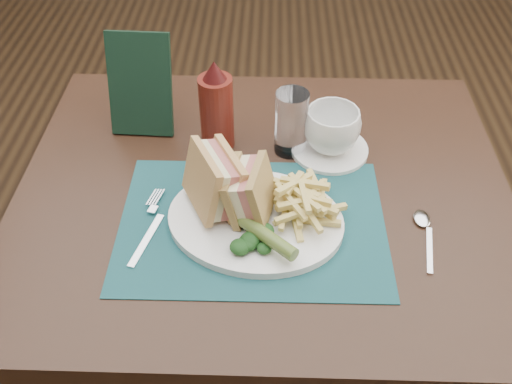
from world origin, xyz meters
TOP-DOWN VIEW (x-y plane):
  - floor at (0.00, 0.00)m, footprint 7.00×7.00m
  - table_main at (0.00, -0.50)m, footprint 0.90×0.75m
  - placemat at (-0.02, -0.59)m, footprint 0.45×0.33m
  - plate at (-0.01, -0.59)m, footprint 0.34×0.29m
  - sandwich_half_a at (-0.10, -0.57)m, footprint 0.12×0.14m
  - sandwich_half_b at (-0.04, -0.58)m, footprint 0.09×0.11m
  - kale_garnish at (-0.01, -0.65)m, footprint 0.11×0.08m
  - pickle_spear at (0.01, -0.65)m, footprint 0.10×0.10m
  - fries_pile at (0.06, -0.58)m, footprint 0.18×0.20m
  - fork at (-0.19, -0.61)m, footprint 0.08×0.17m
  - spoon at (0.27, -0.62)m, footprint 0.06×0.15m
  - saucer at (0.13, -0.39)m, footprint 0.20×0.20m
  - coffee_cup at (0.13, -0.39)m, footprint 0.13×0.13m
  - drinking_glass at (0.05, -0.39)m, footprint 0.08×0.08m
  - ketchup_bottle at (-0.09, -0.38)m, footprint 0.07×0.07m
  - check_presenter at (-0.25, -0.32)m, footprint 0.13×0.08m

SIDE VIEW (x-z plane):
  - floor at x=0.00m, z-range 0.00..0.00m
  - table_main at x=0.00m, z-range 0.00..0.75m
  - placemat at x=-0.02m, z-range 0.75..0.75m
  - spoon at x=0.27m, z-range 0.75..0.76m
  - saucer at x=0.13m, z-range 0.75..0.76m
  - fork at x=-0.19m, z-range 0.75..0.76m
  - plate at x=-0.01m, z-range 0.75..0.77m
  - kale_garnish at x=-0.01m, z-range 0.77..0.79m
  - pickle_spear at x=0.01m, z-range 0.78..0.80m
  - fries_pile at x=0.06m, z-range 0.77..0.83m
  - coffee_cup at x=0.13m, z-range 0.76..0.85m
  - drinking_glass at x=0.05m, z-range 0.75..0.88m
  - sandwich_half_b at x=-0.04m, z-range 0.77..0.87m
  - sandwich_half_a at x=-0.10m, z-range 0.77..0.88m
  - ketchup_bottle at x=-0.09m, z-range 0.75..0.94m
  - check_presenter at x=-0.25m, z-range 0.75..0.95m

